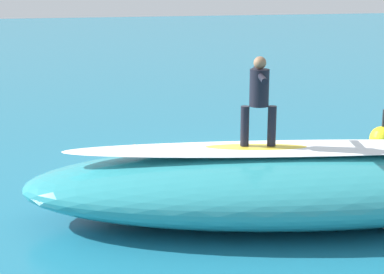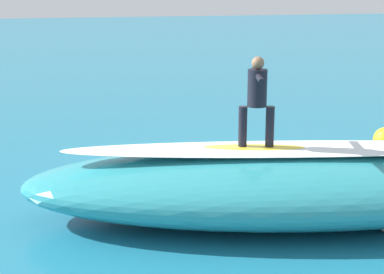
# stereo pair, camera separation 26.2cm
# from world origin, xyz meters

# --- Properties ---
(ground_plane) EXTENTS (120.00, 120.00, 0.00)m
(ground_plane) POSITION_xyz_m (0.00, 0.00, 0.00)
(ground_plane) COLOR teal
(wave_crest) EXTENTS (9.72, 4.92, 1.23)m
(wave_crest) POSITION_xyz_m (-0.52, 2.68, 0.61)
(wave_crest) COLOR teal
(wave_crest) RESTS_ON ground_plane
(wave_foam_lip) EXTENTS (7.95, 2.64, 0.08)m
(wave_foam_lip) POSITION_xyz_m (-0.52, 2.68, 1.27)
(wave_foam_lip) COLOR white
(wave_foam_lip) RESTS_ON wave_crest
(surfboard_riding) EXTENTS (2.30, 1.07, 0.10)m
(surfboard_riding) POSITION_xyz_m (0.06, 2.56, 1.27)
(surfboard_riding) COLOR yellow
(surfboard_riding) RESTS_ON wave_crest
(surfer_riding) EXTENTS (0.60, 1.43, 1.54)m
(surfer_riding) POSITION_xyz_m (0.06, 2.56, 2.22)
(surfer_riding) COLOR black
(surfer_riding) RESTS_ON surfboard_riding
(surfboard_paddling) EXTENTS (1.00, 2.37, 0.06)m
(surfboard_paddling) POSITION_xyz_m (1.38, -1.28, 0.03)
(surfboard_paddling) COLOR #E0563D
(surfboard_paddling) RESTS_ON ground_plane
(surfer_paddling) EXTENTS (0.57, 1.62, 0.29)m
(surfer_paddling) POSITION_xyz_m (1.36, -1.16, 0.19)
(surfer_paddling) COLOR black
(surfer_paddling) RESTS_ON surfboard_paddling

